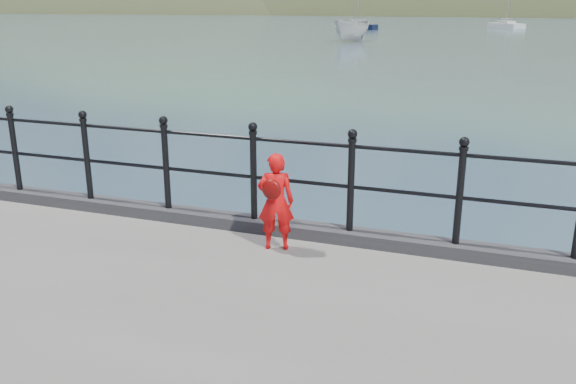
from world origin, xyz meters
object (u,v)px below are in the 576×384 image
at_px(railing, 301,170).
at_px(child, 276,201).
at_px(sailboat_left, 357,27).
at_px(sailboat_deep, 506,26).
at_px(launch_white, 352,30).

distance_m(railing, child, 0.55).
relative_size(child, sailboat_left, 0.14).
bearing_deg(sailboat_deep, railing, -34.95).
relative_size(railing, child, 16.22).
bearing_deg(railing, sailboat_left, 102.97).
xyz_separation_m(child, sailboat_deep, (1.37, 89.94, -1.22)).
bearing_deg(launch_white, railing, -62.22).
xyz_separation_m(railing, sailboat_deep, (1.23, 89.48, -1.48)).
relative_size(railing, sailboat_deep, 1.88).
relative_size(launch_white, sailboat_deep, 0.57).
distance_m(railing, sailboat_deep, 89.50).
height_order(child, sailboat_left, sailboat_left).
distance_m(sailboat_left, sailboat_deep, 22.44).
distance_m(railing, sailboat_left, 79.83).
distance_m(launch_white, sailboat_deep, 40.23).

